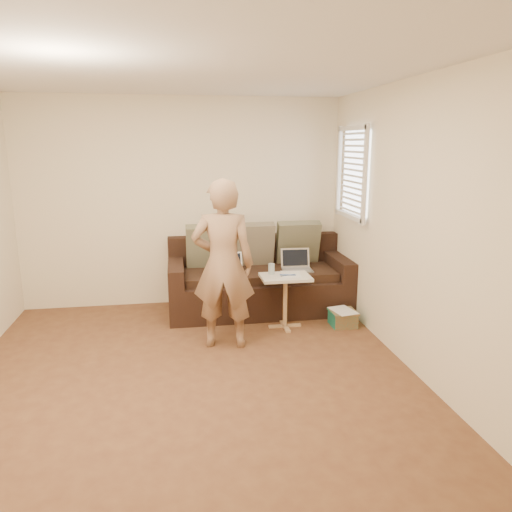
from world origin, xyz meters
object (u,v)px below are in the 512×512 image
Objects in this scene: laptop_white at (232,274)px; person at (223,264)px; sofa at (259,277)px; drinking_glass at (271,269)px; side_table at (285,302)px; striped_box at (343,318)px; laptop_silver at (297,271)px.

person reaches higher than laptop_white.
drinking_glass is at bearing -84.70° from sofa.
sofa is 0.66m from side_table.
side_table is 2.05× the size of striped_box.
laptop_white is 0.53× the size of side_table.
side_table is at bearing -33.80° from drinking_glass.
person reaches higher than drinking_glass.
sofa reaches higher than laptop_white.
sofa is 1.15m from striped_box.
person is at bearing -135.78° from laptop_silver.
striped_box is at bearing -158.43° from person.
laptop_white is at bearing -177.33° from laptop_silver.
person reaches higher than laptop_silver.
striped_box is (0.80, -0.17, -0.57)m from drinking_glass.
side_table is 0.40m from drinking_glass.
sofa is 6.16× the size of laptop_silver.
laptop_white reaches higher than striped_box.
person is 1.62m from striped_box.
laptop_silver is 0.59m from side_table.
laptop_silver is at bearing -17.83° from sofa.
laptop_silver is at bearing -9.13° from laptop_white.
person is 2.86× the size of side_table.
laptop_white is 1.10× the size of striped_box.
striped_box is at bearing -6.71° from side_table.
drinking_glass is (0.59, 0.48, -0.20)m from person.
person is at bearing -152.07° from side_table.
striped_box is at bearing -33.89° from laptop_white.
drinking_glass is (-0.14, 0.09, 0.36)m from side_table.
laptop_silver is at bearing 43.90° from drinking_glass.
laptop_silver is at bearing 125.62° from striped_box.
laptop_silver reaches higher than laptop_white.
laptop_white is at bearing 154.91° from striped_box.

